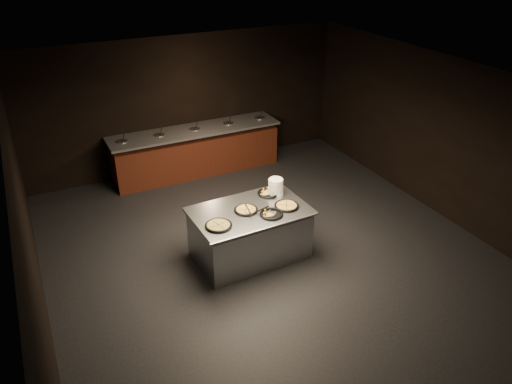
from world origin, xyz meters
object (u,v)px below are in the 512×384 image
(plate_stack, at_px, (276,187))
(pan_veggie_whole, at_px, (218,225))
(serving_counter, at_px, (250,234))
(pan_cheese_whole, at_px, (246,210))

(plate_stack, bearing_deg, pan_veggie_whole, -157.43)
(serving_counter, xyz_separation_m, pan_cheese_whole, (-0.06, 0.00, 0.48))
(serving_counter, height_order, plate_stack, plate_stack)
(pan_veggie_whole, relative_size, pan_cheese_whole, 1.09)
(pan_cheese_whole, bearing_deg, plate_stack, 22.85)
(serving_counter, bearing_deg, pan_cheese_whole, 176.11)
(pan_veggie_whole, xyz_separation_m, pan_cheese_whole, (0.56, 0.23, -0.00))
(plate_stack, distance_m, pan_veggie_whole, 1.35)
(pan_veggie_whole, distance_m, pan_cheese_whole, 0.61)
(serving_counter, distance_m, pan_cheese_whole, 0.48)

